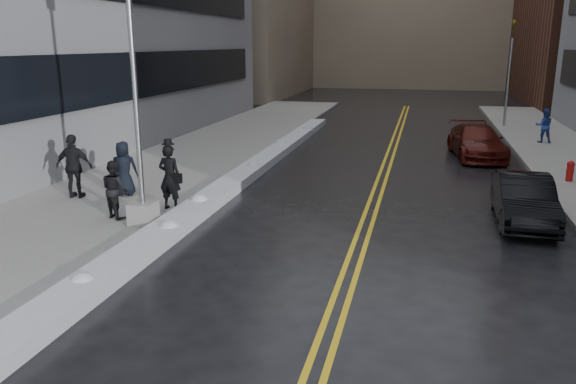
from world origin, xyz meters
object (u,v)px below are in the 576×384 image
Objects in this scene: car_black at (524,200)px; car_maroon at (477,142)px; lamppost at (138,136)px; pedestrian_fedora at (170,177)px; pedestrian_east at (544,126)px; traffic_signal at (509,69)px; pedestrian_b at (115,189)px; fire_hydrant at (570,170)px; pedestrian_c at (124,169)px; pedestrian_d at (74,166)px.

car_maroon is at bearing 93.76° from car_black.
lamppost is 1.88× the size of car_black.
pedestrian_fedora is 0.40× the size of car_maroon.
pedestrian_east reaches higher than car_black.
traffic_signal is 25.25m from pedestrian_b.
pedestrian_b is at bearing 159.57° from lamppost.
traffic_signal reaches higher than car_black.
pedestrian_fedora is at bearing -151.98° from fire_hydrant.
pedestrian_fedora is at bearing 86.21° from lamppost.
fire_hydrant is 0.12× the size of traffic_signal.
pedestrian_c is (-13.79, -19.42, -2.38)m from traffic_signal.
fire_hydrant is 14.30m from traffic_signal.
pedestrian_d is at bearing -4.60° from pedestrian_b.
lamppost reaches higher than pedestrian_d.
pedestrian_d is 1.22× the size of pedestrian_east.
fire_hydrant is at bearing 84.91° from pedestrian_east.
pedestrian_c is at bearing 41.86° from pedestrian_east.
fire_hydrant is 16.78m from pedestrian_d.
lamppost is at bearing 143.12° from pedestrian_d.
pedestrian_east reaches higher than pedestrian_b.
pedestrian_c is at bearing 127.62° from lamppost.
lamppost is 4.37× the size of pedestrian_c.
pedestrian_east reaches higher than car_maroon.
pedestrian_b is at bearing -138.43° from car_maroon.
pedestrian_b is at bearing 50.51° from pedestrian_fedora.
pedestrian_c is 1.49m from pedestrian_d.
pedestrian_c is at bearing -177.32° from car_black.
pedestrian_d is 16.59m from car_maroon.
car_black is 0.84× the size of car_maroon.
lamppost reaches higher than pedestrian_b.
pedestrian_east is 0.34× the size of car_maroon.
pedestrian_d is 13.40m from car_black.
car_black is (10.01, 3.01, -1.87)m from lamppost.
pedestrian_east reaches higher than fire_hydrant.
lamppost reaches higher than fire_hydrant.
lamppost is at bearing -134.68° from car_maroon.
pedestrian_c is at bearing -125.38° from traffic_signal.
pedestrian_c is (-14.29, -5.42, 0.47)m from fire_hydrant.
pedestrian_c is at bearing -161.89° from pedestrian_d.
fire_hydrant is at bearing -165.31° from pedestrian_d.
pedestrian_c is 20.30m from pedestrian_east.
fire_hydrant is 5.28m from car_maroon.
car_black is at bearing 16.76° from lamppost.
pedestrian_b is 2.81m from pedestrian_d.
fire_hydrant is at bearing -87.95° from traffic_signal.
car_black is (-2.29, -4.99, 0.12)m from fire_hydrant.
lamppost is 20.91m from pedestrian_east.
traffic_signal is 3.65× the size of pedestrian_east.
traffic_signal reaches higher than pedestrian_b.
pedestrian_c reaches higher than pedestrian_b.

